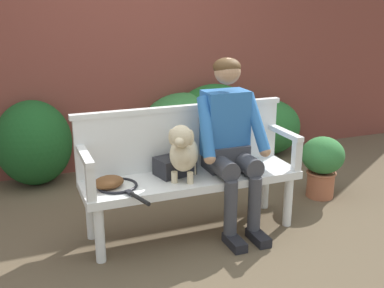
# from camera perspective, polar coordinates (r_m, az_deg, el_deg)

# --- Properties ---
(ground_plane) EXTENTS (40.00, 40.00, 0.00)m
(ground_plane) POSITION_cam_1_polar(r_m,az_deg,el_deg) (3.74, 0.00, -10.62)
(ground_plane) COLOR brown
(brick_garden_fence) EXTENTS (8.00, 0.30, 2.59)m
(brick_garden_fence) POSITION_cam_1_polar(r_m,az_deg,el_deg) (5.10, -7.81, 11.93)
(brick_garden_fence) COLOR brown
(brick_garden_fence) RESTS_ON ground
(hedge_bush_mid_left) EXTENTS (0.78, 0.67, 0.65)m
(hedge_bush_mid_left) POSITION_cam_1_polar(r_m,az_deg,el_deg) (5.55, 9.31, 2.07)
(hedge_bush_mid_left) COLOR #286B2D
(hedge_bush_mid_left) RESTS_ON ground
(hedge_bush_mid_right) EXTENTS (0.97, 0.92, 0.81)m
(hedge_bush_mid_right) POSITION_cam_1_polar(r_m,az_deg,el_deg) (5.05, -0.93, 1.72)
(hedge_bush_mid_right) COLOR #337538
(hedge_bush_mid_right) RESTS_ON ground
(hedge_bush_far_left) EXTENTS (0.73, 0.73, 0.84)m
(hedge_bush_far_left) POSITION_cam_1_polar(r_m,az_deg,el_deg) (4.79, -18.82, 0.14)
(hedge_bush_far_left) COLOR #194C1E
(hedge_bush_far_left) RESTS_ON ground
(hedge_bush_far_right) EXTENTS (0.97, 0.75, 0.88)m
(hedge_bush_far_right) POSITION_cam_1_polar(r_m,az_deg,el_deg) (5.17, 2.75, 2.51)
(hedge_bush_far_right) COLOR #1E5B23
(hedge_bush_far_right) RESTS_ON ground
(garden_bench) EXTENTS (1.67, 0.48, 0.47)m
(garden_bench) POSITION_cam_1_polar(r_m,az_deg,el_deg) (3.57, 0.00, -4.81)
(garden_bench) COLOR white
(garden_bench) RESTS_ON ground
(bench_backrest) EXTENTS (1.71, 0.06, 0.50)m
(bench_backrest) POSITION_cam_1_polar(r_m,az_deg,el_deg) (3.66, -1.22, 0.97)
(bench_backrest) COLOR white
(bench_backrest) RESTS_ON garden_bench
(bench_armrest_left_end) EXTENTS (0.06, 0.48, 0.28)m
(bench_armrest_left_end) POSITION_cam_1_polar(r_m,az_deg,el_deg) (3.21, -12.74, -2.79)
(bench_armrest_left_end) COLOR white
(bench_armrest_left_end) RESTS_ON garden_bench
(bench_armrest_right_end) EXTENTS (0.06, 0.48, 0.28)m
(bench_armrest_right_end) POSITION_cam_1_polar(r_m,az_deg,el_deg) (3.76, 11.81, 0.22)
(bench_armrest_right_end) COLOR white
(bench_armrest_right_end) RESTS_ON garden_bench
(person_seated) EXTENTS (0.56, 0.64, 1.34)m
(person_seated) POSITION_cam_1_polar(r_m,az_deg,el_deg) (3.57, 4.60, 0.77)
(person_seated) COLOR black
(person_seated) RESTS_ON ground
(dog_on_bench) EXTENTS (0.34, 0.44, 0.45)m
(dog_on_bench) POSITION_cam_1_polar(r_m,az_deg,el_deg) (3.38, -1.07, -0.91)
(dog_on_bench) COLOR beige
(dog_on_bench) RESTS_ON garden_bench
(tennis_racket) EXTENTS (0.36, 0.58, 0.03)m
(tennis_racket) POSITION_cam_1_polar(r_m,az_deg,el_deg) (3.35, -8.90, -5.21)
(tennis_racket) COLOR black
(tennis_racket) RESTS_ON garden_bench
(baseball_glove) EXTENTS (0.25, 0.21, 0.09)m
(baseball_glove) POSITION_cam_1_polar(r_m,az_deg,el_deg) (3.35, -10.17, -4.64)
(baseball_glove) COLOR brown
(baseball_glove) RESTS_ON garden_bench
(sports_bag) EXTENTS (0.32, 0.26, 0.14)m
(sports_bag) POSITION_cam_1_polar(r_m,az_deg,el_deg) (3.55, -2.13, -2.67)
(sports_bag) COLOR #232328
(sports_bag) RESTS_ON garden_bench
(potted_plant) EXTENTS (0.39, 0.39, 0.57)m
(potted_plant) POSITION_cam_1_polar(r_m,az_deg,el_deg) (4.41, 15.68, -2.15)
(potted_plant) COLOR #A85B3D
(potted_plant) RESTS_ON ground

